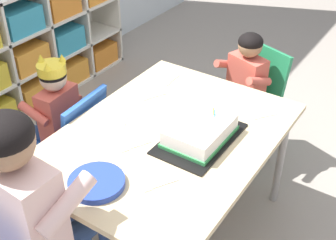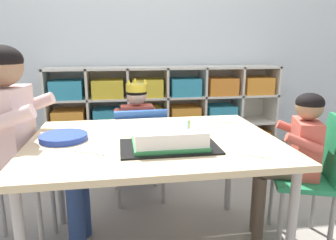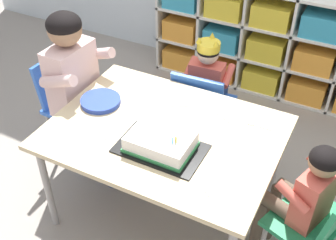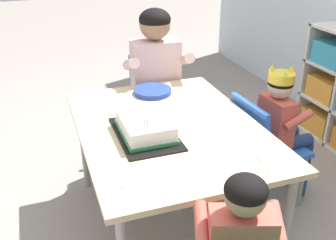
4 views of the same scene
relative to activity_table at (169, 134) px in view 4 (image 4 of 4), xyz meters
name	(u,v)px [view 4 (image 4 of 4)]	position (x,y,z in m)	size (l,w,h in m)	color
ground	(169,224)	(0.00, 0.00, -0.57)	(16.00, 16.00, 0.00)	gray
activity_table	(169,134)	(0.00, 0.00, 0.00)	(1.15, 0.85, 0.62)	#D1B789
classroom_chair_blue	(263,143)	(-0.04, 0.57, -0.18)	(0.37, 0.38, 0.66)	blue
child_with_crown	(282,119)	(-0.04, 0.69, -0.05)	(0.31, 0.31, 0.83)	#D15647
classroom_chair_adult_side	(154,98)	(-0.74, 0.15, -0.13)	(0.37, 0.32, 0.72)	blue
adult_helper_seated	(158,75)	(-0.62, 0.15, 0.08)	(0.44, 0.42, 1.05)	beige
birthday_cake_on_tray	(145,127)	(0.05, -0.13, 0.09)	(0.42, 0.26, 0.12)	black
paper_plate_stack	(153,91)	(-0.42, 0.05, 0.06)	(0.22, 0.22, 0.03)	#233DA3
paper_napkin_square	(215,113)	(-0.05, 0.27, 0.05)	(0.12, 0.12, 0.00)	white
fork_by_napkin	(129,176)	(0.36, -0.29, 0.05)	(0.11, 0.09, 0.00)	white
fork_beside_plate_stack	(258,159)	(0.41, 0.25, 0.05)	(0.15, 0.02, 0.00)	white
fork_scattered_mid_table	(172,111)	(-0.15, 0.07, 0.05)	(0.13, 0.08, 0.00)	white
fork_near_cake_tray	(124,106)	(-0.29, -0.15, 0.05)	(0.13, 0.09, 0.00)	white
fork_at_table_front_edge	(234,138)	(0.22, 0.24, 0.05)	(0.13, 0.08, 0.00)	white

